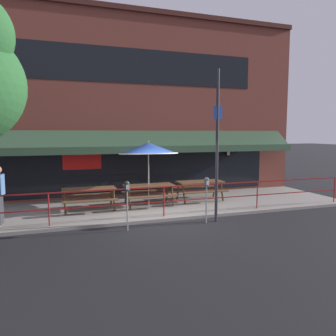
{
  "coord_description": "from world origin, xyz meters",
  "views": [
    {
      "loc": [
        -3.12,
        -9.45,
        2.76
      ],
      "look_at": [
        0.57,
        1.6,
        1.5
      ],
      "focal_mm": 35.0,
      "sensor_mm": 36.0,
      "label": 1
    }
  ],
  "objects_px": {
    "picnic_table_centre": "(149,189)",
    "street_sign_pole": "(217,145)",
    "patio_umbrella_centre": "(148,149)",
    "parking_meter_far": "(207,186)",
    "picnic_table_right": "(200,185)",
    "picnic_table_left": "(89,193)",
    "parking_meter_near": "(127,191)"
  },
  "relations": [
    {
      "from": "picnic_table_right",
      "to": "street_sign_pole",
      "type": "relative_size",
      "value": 0.39
    },
    {
      "from": "picnic_table_left",
      "to": "picnic_table_centre",
      "type": "bearing_deg",
      "value": 1.92
    },
    {
      "from": "picnic_table_centre",
      "to": "patio_umbrella_centre",
      "type": "bearing_deg",
      "value": 90.0
    },
    {
      "from": "parking_meter_far",
      "to": "street_sign_pole",
      "type": "relative_size",
      "value": 0.3
    },
    {
      "from": "patio_umbrella_centre",
      "to": "picnic_table_right",
      "type": "bearing_deg",
      "value": 5.51
    },
    {
      "from": "picnic_table_centre",
      "to": "street_sign_pole",
      "type": "xyz_separation_m",
      "value": [
        1.51,
        -2.41,
        1.68
      ]
    },
    {
      "from": "picnic_table_left",
      "to": "picnic_table_centre",
      "type": "distance_m",
      "value": 2.14
    },
    {
      "from": "parking_meter_far",
      "to": "parking_meter_near",
      "type": "bearing_deg",
      "value": -179.74
    },
    {
      "from": "picnic_table_right",
      "to": "street_sign_pole",
      "type": "distance_m",
      "value": 3.21
    },
    {
      "from": "street_sign_pole",
      "to": "parking_meter_near",
      "type": "bearing_deg",
      "value": -177.83
    },
    {
      "from": "picnic_table_right",
      "to": "street_sign_pole",
      "type": "bearing_deg",
      "value": -103.43
    },
    {
      "from": "street_sign_pole",
      "to": "picnic_table_left",
      "type": "bearing_deg",
      "value": 147.43
    },
    {
      "from": "picnic_table_left",
      "to": "street_sign_pole",
      "type": "height_order",
      "value": "street_sign_pole"
    },
    {
      "from": "parking_meter_near",
      "to": "parking_meter_far",
      "type": "relative_size",
      "value": 1.0
    },
    {
      "from": "picnic_table_right",
      "to": "parking_meter_near",
      "type": "height_order",
      "value": "parking_meter_near"
    },
    {
      "from": "picnic_table_left",
      "to": "picnic_table_centre",
      "type": "height_order",
      "value": "same"
    },
    {
      "from": "parking_meter_far",
      "to": "picnic_table_right",
      "type": "bearing_deg",
      "value": 69.75
    },
    {
      "from": "picnic_table_left",
      "to": "parking_meter_far",
      "type": "height_order",
      "value": "parking_meter_far"
    },
    {
      "from": "picnic_table_right",
      "to": "parking_meter_near",
      "type": "bearing_deg",
      "value": -141.36
    },
    {
      "from": "picnic_table_left",
      "to": "parking_meter_near",
      "type": "relative_size",
      "value": 1.27
    },
    {
      "from": "picnic_table_centre",
      "to": "street_sign_pole",
      "type": "relative_size",
      "value": 0.39
    },
    {
      "from": "parking_meter_far",
      "to": "street_sign_pole",
      "type": "bearing_deg",
      "value": 14.15
    },
    {
      "from": "picnic_table_left",
      "to": "picnic_table_right",
      "type": "distance_m",
      "value": 4.3
    },
    {
      "from": "parking_meter_near",
      "to": "parking_meter_far",
      "type": "xyz_separation_m",
      "value": [
        2.44,
        0.01,
        0.0
      ]
    },
    {
      "from": "picnic_table_left",
      "to": "picnic_table_right",
      "type": "height_order",
      "value": "same"
    },
    {
      "from": "picnic_table_left",
      "to": "parking_meter_near",
      "type": "bearing_deg",
      "value": -71.22
    },
    {
      "from": "picnic_table_centre",
      "to": "picnic_table_right",
      "type": "xyz_separation_m",
      "value": [
        2.14,
        0.25,
        0.0
      ]
    },
    {
      "from": "picnic_table_right",
      "to": "parking_meter_far",
      "type": "xyz_separation_m",
      "value": [
        -1.02,
        -2.75,
        0.44
      ]
    },
    {
      "from": "picnic_table_right",
      "to": "parking_meter_far",
      "type": "distance_m",
      "value": 2.97
    },
    {
      "from": "patio_umbrella_centre",
      "to": "parking_meter_far",
      "type": "height_order",
      "value": "patio_umbrella_centre"
    },
    {
      "from": "picnic_table_centre",
      "to": "parking_meter_far",
      "type": "distance_m",
      "value": 2.78
    },
    {
      "from": "picnic_table_right",
      "to": "patio_umbrella_centre",
      "type": "relative_size",
      "value": 0.76
    }
  ]
}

